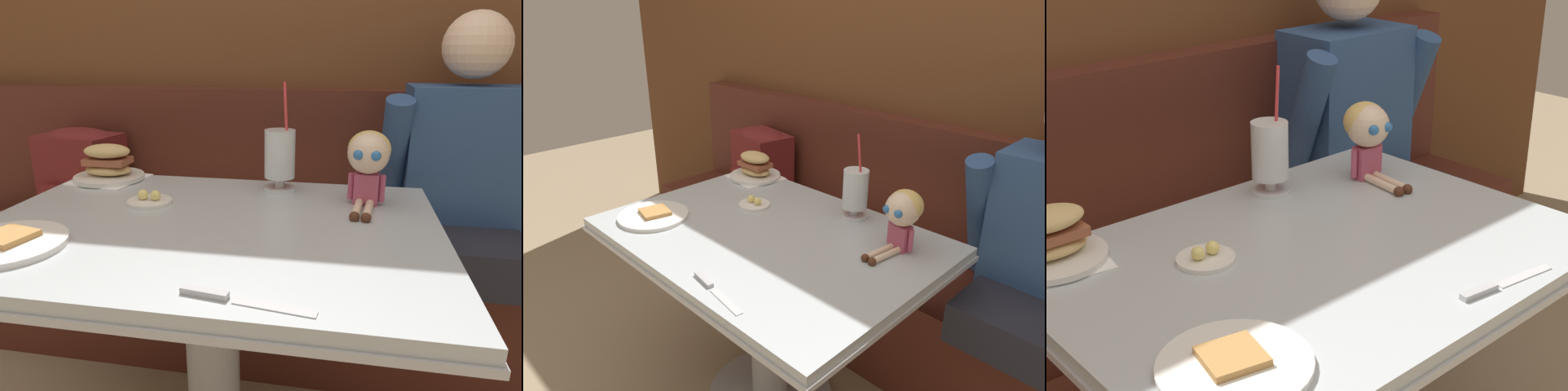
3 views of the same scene
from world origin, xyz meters
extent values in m
cube|color=#512319|center=(0.00, 0.77, 0.23)|extent=(2.60, 0.48, 0.45)
cube|color=#512319|center=(0.00, 0.96, 0.73)|extent=(2.60, 0.10, 0.55)
cube|color=#B2BCC1|center=(0.00, 0.18, 0.72)|extent=(1.10, 0.80, 0.03)
cube|color=#B7BABF|center=(0.00, 0.18, 0.70)|extent=(1.11, 0.81, 0.02)
cylinder|color=white|center=(-0.38, -0.04, 0.75)|extent=(0.25, 0.25, 0.01)
cube|color=#B78447|center=(-0.38, -0.03, 0.76)|extent=(0.11, 0.11, 0.01)
cylinder|color=silver|center=(0.13, 0.48, 0.74)|extent=(0.10, 0.10, 0.01)
cylinder|color=silver|center=(0.13, 0.48, 0.77)|extent=(0.03, 0.03, 0.03)
cylinder|color=silver|center=(0.13, 0.48, 0.85)|extent=(0.09, 0.09, 0.14)
cylinder|color=pink|center=(0.13, 0.48, 0.84)|extent=(0.08, 0.08, 0.11)
cylinder|color=#DB383D|center=(0.15, 0.48, 0.95)|extent=(0.02, 0.04, 0.22)
cube|color=white|center=(-0.43, 0.50, 0.74)|extent=(0.23, 0.23, 0.00)
cylinder|color=white|center=(-0.43, 0.50, 0.75)|extent=(0.22, 0.22, 0.01)
ellipsoid|color=tan|center=(-0.43, 0.50, 0.77)|extent=(0.15, 0.10, 0.04)
cube|color=#995138|center=(-0.43, 0.50, 0.80)|extent=(0.14, 0.09, 0.02)
ellipsoid|color=tan|center=(-0.43, 0.50, 0.83)|extent=(0.15, 0.10, 0.04)
cylinder|color=white|center=(-0.20, 0.29, 0.74)|extent=(0.12, 0.12, 0.01)
sphere|color=#F4E07A|center=(-0.22, 0.29, 0.76)|extent=(0.03, 0.03, 0.03)
sphere|color=#F4E07A|center=(-0.18, 0.29, 0.76)|extent=(0.03, 0.03, 0.03)
cube|color=silver|center=(0.22, -0.17, 0.74)|extent=(0.14, 0.04, 0.00)
cube|color=#B2B5BA|center=(0.09, -0.16, 0.75)|extent=(0.09, 0.03, 0.01)
cube|color=#B74C6B|center=(0.38, 0.40, 0.78)|extent=(0.07, 0.05, 0.08)
sphere|color=beige|center=(0.38, 0.40, 0.88)|extent=(0.11, 0.11, 0.11)
ellipsoid|color=#D8B766|center=(0.38, 0.41, 0.89)|extent=(0.12, 0.12, 0.10)
sphere|color=#2D6BB2|center=(0.35, 0.35, 0.88)|extent=(0.03, 0.03, 0.03)
sphere|color=#2D6BB2|center=(0.39, 0.35, 0.88)|extent=(0.03, 0.03, 0.03)
cylinder|color=beige|center=(0.35, 0.32, 0.75)|extent=(0.03, 0.12, 0.02)
cylinder|color=beige|center=(0.38, 0.32, 0.75)|extent=(0.03, 0.12, 0.02)
sphere|color=#4C2819|center=(0.35, 0.26, 0.75)|extent=(0.03, 0.03, 0.03)
sphere|color=#4C2819|center=(0.37, 0.26, 0.75)|extent=(0.03, 0.03, 0.03)
cylinder|color=#B74C6B|center=(0.34, 0.40, 0.79)|extent=(0.02, 0.02, 0.07)
cylinder|color=#B74C6B|center=(0.42, 0.39, 0.79)|extent=(0.02, 0.02, 0.07)
cube|color=#2D4C7F|center=(0.71, 0.80, 0.74)|extent=(0.38, 0.24, 0.58)
cube|color=#23232D|center=(0.71, 0.62, 0.52)|extent=(0.34, 0.36, 0.14)
cylinder|color=#2D4C7F|center=(0.48, 0.75, 0.77)|extent=(0.09, 0.25, 0.48)
cylinder|color=#2D4C7F|center=(0.94, 0.75, 0.77)|extent=(0.09, 0.25, 0.48)
camera|label=1|loc=(0.31, -0.81, 1.13)|focal=31.47mm
camera|label=2|loc=(1.08, -0.81, 1.49)|focal=33.37mm
camera|label=3|loc=(-0.95, -0.83, 1.44)|focal=51.85mm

